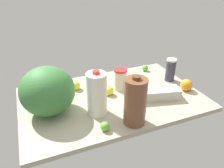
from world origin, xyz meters
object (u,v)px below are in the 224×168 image
lime_far_back (145,68)px  lime_near_front (105,126)px  egg_carton (154,94)px  shaker_bottle (170,70)px  orange_loose (186,85)px  lemon_by_jug (76,85)px  watermelon (47,91)px  milk_jug (97,94)px  chocolate_milk_jug (135,102)px  lemon_beside_bowl (109,90)px  tumbler_cup (120,79)px

lime_far_back → lime_near_front: (-58.19, -58.35, -0.01)cm
egg_carton → shaker_bottle: (25.15, 18.28, 5.40)cm
egg_carton → orange_loose: orange_loose is taller
lime_far_back → lemon_by_jug: (-61.71, -8.84, 0.61)cm
lime_far_back → orange_loose: bearing=-75.2°
watermelon → lemon_by_jug: 31.60cm
shaker_bottle → milk_jug: 68.39cm
shaker_bottle → chocolate_milk_jug: bearing=-144.0°
lemon_by_jug → lime_near_front: lemon_by_jug is taller
lemon_beside_bowl → lemon_by_jug: lemon_beside_bowl is taller
orange_loose → lemon_by_jug: orange_loose is taller
lemon_beside_bowl → lime_far_back: bearing=30.2°
milk_jug → lemon_beside_bowl: bearing=50.1°
shaker_bottle → orange_loose: (1.71, -17.39, -4.68)cm
tumbler_cup → lime_far_back: size_ratio=3.02×
egg_carton → lime_far_back: (16.38, 40.66, -0.86)cm
watermelon → tumbler_cup: watermelon is taller
shaker_bottle → lime_near_front: bearing=-151.8°
lemon_beside_bowl → orange_loose: orange_loose is taller
shaker_bottle → lime_far_back: size_ratio=3.43×
chocolate_milk_jug → milk_jug: 23.13cm
watermelon → chocolate_milk_jug: bearing=-34.1°
watermelon → lime_far_back: watermelon is taller
lemon_beside_bowl → lime_near_front: 37.10cm
egg_carton → watermelon: watermelon is taller
orange_loose → lime_far_back: size_ratio=1.62×
tumbler_cup → lime_near_front: size_ratio=3.03×
chocolate_milk_jug → orange_loose: size_ratio=3.52×
orange_loose → milk_jug: bearing=-178.3°
egg_carton → lime_near_front: bearing=-143.0°
tumbler_cup → lemon_by_jug: 32.13cm
milk_jug → lime_far_back: (56.69, 41.71, -10.64)cm
shaker_bottle → watermelon: bearing=-175.5°
milk_jug → lime_near_front: milk_jug is taller
shaker_bottle → lemon_by_jug: 71.99cm
lemon_beside_bowl → lime_far_back: (42.51, 24.72, -0.67)cm
orange_loose → lime_far_back: 41.15cm
egg_carton → watermelon: size_ratio=1.06×
chocolate_milk_jug → lemon_beside_bowl: size_ratio=4.51×
watermelon → orange_loose: bearing=-6.3°
egg_carton → shaker_bottle: bearing=50.1°
lime_near_front → lemon_beside_bowl: bearing=65.0°
lime_near_front → orange_loose: bearing=15.1°
lemon_beside_bowl → orange_loose: bearing=-15.8°
tumbler_cup → lemon_beside_bowl: size_ratio=2.39×
lemon_beside_bowl → lime_far_back: size_ratio=1.26×
shaker_bottle → watermelon: size_ratio=0.55×
chocolate_milk_jug → lemon_beside_bowl: (-2.03, 33.48, -10.57)cm
lemon_beside_bowl → lemon_by_jug: (-19.19, 15.88, -0.06)cm
lime_near_front → milk_jug: bearing=84.9°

